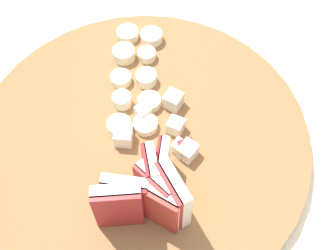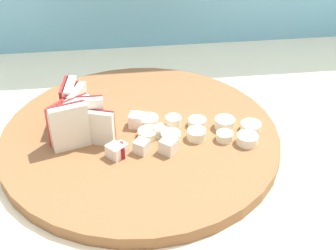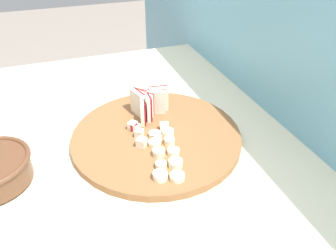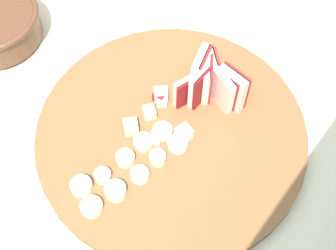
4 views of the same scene
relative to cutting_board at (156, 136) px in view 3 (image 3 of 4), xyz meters
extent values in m
cube|color=#6BADC6|center=(0.03, 0.33, -0.18)|extent=(2.40, 0.04, 1.40)
cylinder|color=brown|center=(0.00, 0.00, 0.00)|extent=(0.39, 0.39, 0.02)
cube|color=maroon|center=(-0.05, -0.01, 0.03)|extent=(0.04, 0.02, 0.05)
cube|color=beige|center=(-0.05, -0.02, 0.03)|extent=(0.04, 0.02, 0.05)
cube|color=maroon|center=(-0.07, 0.00, 0.04)|extent=(0.04, 0.00, 0.06)
cube|color=white|center=(-0.07, 0.00, 0.04)|extent=(0.04, 0.01, 0.06)
cube|color=#A32323|center=(-0.09, -0.01, 0.04)|extent=(0.05, 0.02, 0.07)
cube|color=#EFE5CC|center=(-0.09, -0.02, 0.04)|extent=(0.05, 0.03, 0.07)
cube|color=#A32323|center=(-0.09, 0.00, 0.04)|extent=(0.04, 0.03, 0.06)
cube|color=#EFE5CC|center=(-0.08, 0.00, 0.04)|extent=(0.04, 0.03, 0.06)
cube|color=#B22D23|center=(-0.11, 0.00, 0.04)|extent=(0.03, 0.03, 0.06)
cube|color=white|center=(-0.10, -0.01, 0.04)|extent=(0.04, 0.04, 0.06)
cube|color=maroon|center=(-0.09, 0.03, 0.04)|extent=(0.02, 0.05, 0.06)
cube|color=beige|center=(-0.08, 0.03, 0.04)|extent=(0.03, 0.05, 0.06)
cube|color=#A32323|center=(-0.10, 0.04, 0.04)|extent=(0.01, 0.05, 0.07)
cube|color=beige|center=(-0.09, 0.04, 0.04)|extent=(0.02, 0.05, 0.07)
cube|color=white|center=(-0.03, -0.04, 0.02)|extent=(0.02, 0.02, 0.01)
cube|color=beige|center=(0.04, -0.05, 0.02)|extent=(0.03, 0.03, 0.02)
cube|color=white|center=(0.00, 0.02, 0.02)|extent=(0.02, 0.02, 0.02)
cube|color=white|center=(-0.04, -0.05, 0.02)|extent=(0.03, 0.03, 0.02)
cube|color=white|center=(0.03, -0.01, 0.02)|extent=(0.02, 0.02, 0.02)
cube|color=white|center=(-0.03, -0.05, 0.02)|extent=(0.03, 0.03, 0.02)
cube|color=beige|center=(0.00, -0.04, 0.02)|extent=(0.02, 0.02, 0.02)
cube|color=maroon|center=(-0.03, -0.05, 0.02)|extent=(0.02, 0.02, 0.02)
cylinder|color=#F4EAC6|center=(0.01, -0.01, 0.01)|extent=(0.03, 0.03, 0.01)
cylinder|color=beige|center=(0.04, -0.02, 0.01)|extent=(0.03, 0.03, 0.01)
cylinder|color=beige|center=(0.08, -0.02, 0.02)|extent=(0.03, 0.03, 0.01)
cylinder|color=beige|center=(0.12, -0.03, 0.01)|extent=(0.02, 0.02, 0.01)
cylinder|color=white|center=(0.14, -0.04, 0.02)|extent=(0.03, 0.03, 0.01)
cylinder|color=white|center=(0.01, 0.02, 0.01)|extent=(0.03, 0.03, 0.01)
cylinder|color=#F4EAC6|center=(0.05, 0.01, 0.02)|extent=(0.02, 0.02, 0.02)
cylinder|color=#F4EAC6|center=(0.08, 0.01, 0.01)|extent=(0.03, 0.03, 0.01)
cylinder|color=#F4EAC6|center=(0.12, 0.00, 0.02)|extent=(0.03, 0.03, 0.01)
cylinder|color=beige|center=(0.16, -0.01, 0.01)|extent=(0.03, 0.03, 0.01)
camera|label=1|loc=(-0.27, 0.02, 0.45)|focal=47.92mm
camera|label=2|loc=(-0.03, -0.57, 0.42)|focal=53.51mm
camera|label=3|loc=(0.57, -0.18, 0.44)|focal=33.75mm
camera|label=4|loc=(0.27, 0.20, 0.58)|focal=49.13mm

